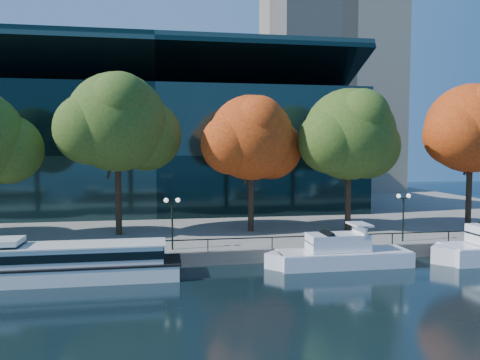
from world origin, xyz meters
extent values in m
plane|color=black|center=(0.00, 0.00, 0.00)|extent=(160.00, 160.00, 0.00)
cube|color=slate|center=(0.00, 36.50, 0.50)|extent=(90.00, 67.00, 1.00)
cube|color=#47443F|center=(0.00, 3.05, 0.50)|extent=(90.00, 0.25, 1.00)
cube|color=black|center=(0.00, 3.25, 1.95)|extent=(88.20, 0.08, 0.08)
cube|color=black|center=(0.00, 3.25, 1.45)|extent=(0.07, 0.07, 0.90)
cube|color=black|center=(-4.00, 32.00, 8.00)|extent=(50.00, 24.00, 16.00)
cube|color=black|center=(-4.00, 28.00, 17.50)|extent=(50.00, 17.14, 7.86)
cube|color=tan|center=(28.00, 55.00, 32.50)|extent=(22.00, 22.00, 65.00)
cube|color=white|center=(-9.27, 0.64, 0.55)|extent=(13.94, 3.39, 1.10)
cube|color=black|center=(-9.27, 0.64, 1.12)|extent=(14.22, 3.45, 0.12)
cube|color=white|center=(-8.77, 0.64, 1.74)|extent=(10.87, 2.78, 1.20)
cube|color=black|center=(-8.77, 0.64, 1.79)|extent=(11.01, 2.84, 0.55)
cube|color=white|center=(-8.77, 0.64, 2.39)|extent=(11.15, 2.91, 0.10)
cube|color=white|center=(-13.45, 0.64, 2.04)|extent=(1.79, 2.37, 1.79)
cube|color=black|center=(-13.45, 0.64, 2.24)|extent=(1.84, 2.44, 0.70)
cube|color=white|center=(10.04, 1.17, 0.57)|extent=(9.98, 2.85, 1.14)
cube|color=white|center=(5.05, 1.17, 0.57)|extent=(2.18, 2.18, 1.14)
cube|color=white|center=(10.04, 1.17, 1.16)|extent=(9.78, 2.80, 0.08)
cube|color=white|center=(9.55, 1.17, 1.85)|extent=(4.49, 2.14, 1.24)
cube|color=black|center=(8.25, 1.17, 1.95)|extent=(1.97, 2.05, 1.56)
cube|color=white|center=(11.24, 1.17, 2.76)|extent=(0.24, 2.22, 0.76)
cube|color=white|center=(11.24, 1.17, 3.14)|extent=(1.33, 2.22, 0.14)
cube|color=white|center=(18.07, 0.51, 0.67)|extent=(2.45, 2.45, 1.34)
sphere|color=#2E4816|center=(-16.56, 11.47, 8.76)|extent=(6.04, 6.04, 6.04)
cylinder|color=black|center=(-7.29, 11.56, 5.06)|extent=(0.56, 0.56, 8.13)
cylinder|color=black|center=(-6.79, 11.76, 8.26)|extent=(1.26, 1.93, 4.06)
cylinder|color=black|center=(-7.69, 11.26, 7.97)|extent=(1.16, 1.32, 3.63)
sphere|color=#2E4816|center=(-7.29, 11.56, 11.16)|extent=(8.88, 8.88, 8.88)
sphere|color=#2E4816|center=(-4.85, 12.89, 10.05)|extent=(6.66, 6.66, 6.66)
sphere|color=#2E4816|center=(-9.51, 10.67, 10.49)|extent=(6.21, 6.21, 6.21)
sphere|color=#2E4816|center=(-6.85, 9.78, 12.71)|extent=(5.33, 5.33, 5.33)
cylinder|color=black|center=(4.87, 11.42, 4.52)|extent=(0.56, 0.56, 7.04)
cylinder|color=black|center=(5.37, 11.62, 7.29)|extent=(1.14, 1.71, 3.53)
cylinder|color=black|center=(4.47, 11.12, 7.04)|extent=(1.05, 1.18, 3.15)
sphere|color=#9B240C|center=(4.87, 11.42, 9.80)|extent=(7.97, 7.97, 7.97)
sphere|color=#9B240C|center=(7.06, 12.62, 8.81)|extent=(5.97, 5.97, 5.97)
sphere|color=#9B240C|center=(2.88, 10.62, 9.20)|extent=(5.58, 5.58, 5.58)
sphere|color=#9B240C|center=(5.27, 9.83, 11.20)|extent=(4.78, 4.78, 4.78)
cylinder|color=black|center=(14.14, 10.43, 4.66)|extent=(0.56, 0.56, 7.31)
cylinder|color=black|center=(14.64, 10.63, 7.53)|extent=(1.17, 1.77, 3.66)
cylinder|color=black|center=(13.74, 10.13, 7.27)|extent=(1.08, 1.22, 3.27)
sphere|color=#2E4816|center=(14.14, 10.43, 10.14)|extent=(8.64, 8.64, 8.64)
sphere|color=#2E4816|center=(16.52, 11.73, 9.06)|extent=(6.48, 6.48, 6.48)
sphere|color=#2E4816|center=(11.98, 9.57, 9.49)|extent=(6.05, 6.05, 6.05)
sphere|color=#2E4816|center=(14.57, 8.71, 11.65)|extent=(5.18, 5.18, 5.18)
cylinder|color=black|center=(27.32, 11.06, 4.93)|extent=(0.56, 0.56, 7.85)
cylinder|color=black|center=(27.82, 11.26, 8.01)|extent=(1.23, 1.87, 3.92)
cylinder|color=black|center=(26.92, 10.76, 7.73)|extent=(1.13, 1.28, 3.51)
sphere|color=#9B240C|center=(27.32, 11.06, 10.82)|extent=(8.92, 8.92, 8.92)
sphere|color=#9B240C|center=(25.09, 10.16, 10.15)|extent=(6.24, 6.24, 6.24)
cylinder|color=black|center=(-2.64, 4.50, 2.80)|extent=(0.14, 0.14, 3.60)
cube|color=black|center=(-2.64, 4.50, 4.65)|extent=(0.90, 0.06, 0.06)
sphere|color=white|center=(-3.09, 4.50, 4.85)|extent=(0.36, 0.36, 0.36)
sphere|color=white|center=(-2.19, 4.50, 4.85)|extent=(0.36, 0.36, 0.36)
cylinder|color=black|center=(16.60, 4.50, 2.80)|extent=(0.14, 0.14, 3.60)
cube|color=black|center=(16.60, 4.50, 4.65)|extent=(0.90, 0.06, 0.06)
sphere|color=white|center=(16.15, 4.50, 4.85)|extent=(0.36, 0.36, 0.36)
sphere|color=white|center=(17.05, 4.50, 4.85)|extent=(0.36, 0.36, 0.36)
camera|label=1|loc=(-3.34, -31.66, 8.91)|focal=35.00mm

